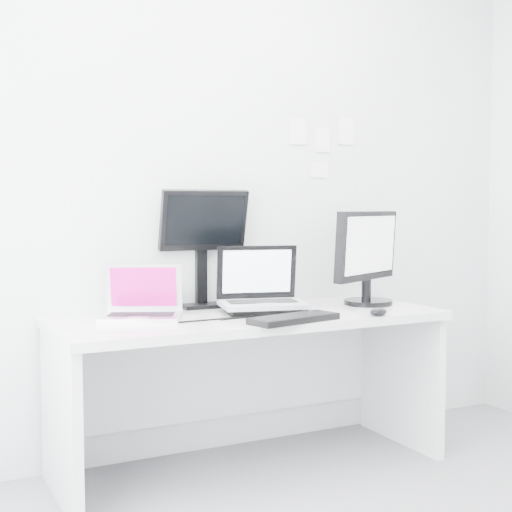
{
  "coord_description": "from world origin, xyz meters",
  "views": [
    {
      "loc": [
        -1.46,
        -1.72,
        1.23
      ],
      "look_at": [
        0.02,
        1.23,
        1.0
      ],
      "focal_mm": 50.86,
      "sensor_mm": 36.0,
      "label": 1
    }
  ],
  "objects": [
    {
      "name": "back_wall",
      "position": [
        0.0,
        1.6,
        1.35
      ],
      "size": [
        3.6,
        0.0,
        3.6
      ],
      "primitive_type": "plane",
      "rotation": [
        1.57,
        0.0,
        0.0
      ],
      "color": "silver",
      "rests_on": "ground"
    },
    {
      "name": "desk",
      "position": [
        0.0,
        1.25,
        0.36
      ],
      "size": [
        1.8,
        0.7,
        0.73
      ],
      "primitive_type": "cube",
      "color": "silver",
      "rests_on": "ground"
    },
    {
      "name": "macbook",
      "position": [
        -0.5,
        1.31,
        0.86
      ],
      "size": [
        0.42,
        0.38,
        0.26
      ],
      "primitive_type": "cube",
      "rotation": [
        0.0,
        0.0,
        -0.45
      ],
      "color": "silver",
      "rests_on": "desk"
    },
    {
      "name": "speaker",
      "position": [
        -0.33,
        1.5,
        0.82
      ],
      "size": [
        0.09,
        0.09,
        0.17
      ],
      "primitive_type": "cube",
      "rotation": [
        0.0,
        0.0,
        0.08
      ],
      "color": "black",
      "rests_on": "desk"
    },
    {
      "name": "dell_laptop",
      "position": [
        0.06,
        1.24,
        0.89
      ],
      "size": [
        0.45,
        0.38,
        0.32
      ],
      "primitive_type": "cube",
      "rotation": [
        0.0,
        0.0,
        -0.24
      ],
      "color": "#A1A2A8",
      "rests_on": "desk"
    },
    {
      "name": "rear_monitor",
      "position": [
        -0.11,
        1.56,
        1.03
      ],
      "size": [
        0.44,
        0.17,
        0.59
      ],
      "primitive_type": "cube",
      "rotation": [
        0.0,
        0.0,
        -0.03
      ],
      "color": "black",
      "rests_on": "desk"
    },
    {
      "name": "samsung_monitor",
      "position": [
        0.68,
        1.27,
        0.98
      ],
      "size": [
        0.59,
        0.46,
        0.49
      ],
      "primitive_type": "cube",
      "rotation": [
        0.0,
        0.0,
        0.45
      ],
      "color": "black",
      "rests_on": "desk"
    },
    {
      "name": "keyboard",
      "position": [
        0.07,
        0.97,
        0.74
      ],
      "size": [
        0.43,
        0.23,
        0.03
      ],
      "primitive_type": "cube",
      "rotation": [
        0.0,
        0.0,
        0.21
      ],
      "color": "black",
      "rests_on": "desk"
    },
    {
      "name": "mouse",
      "position": [
        0.5,
        0.95,
        0.75
      ],
      "size": [
        0.12,
        0.1,
        0.03
      ],
      "primitive_type": "ellipsoid",
      "rotation": [
        0.0,
        0.0,
        0.38
      ],
      "color": "black",
      "rests_on": "desk"
    },
    {
      "name": "wall_note_0",
      "position": [
        0.45,
        1.59,
        1.62
      ],
      "size": [
        0.1,
        0.0,
        0.14
      ],
      "primitive_type": "cube",
      "color": "white",
      "rests_on": "back_wall"
    },
    {
      "name": "wall_note_1",
      "position": [
        0.6,
        1.59,
        1.58
      ],
      "size": [
        0.09,
        0.0,
        0.13
      ],
      "primitive_type": "cube",
      "color": "white",
      "rests_on": "back_wall"
    },
    {
      "name": "wall_note_2",
      "position": [
        0.75,
        1.59,
        1.63
      ],
      "size": [
        0.1,
        0.0,
        0.14
      ],
      "primitive_type": "cube",
      "color": "white",
      "rests_on": "back_wall"
    },
    {
      "name": "wall_note_3",
      "position": [
        0.58,
        1.59,
        1.42
      ],
      "size": [
        0.11,
        0.0,
        0.08
      ],
      "primitive_type": "cube",
      "color": "white",
      "rests_on": "back_wall"
    }
  ]
}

